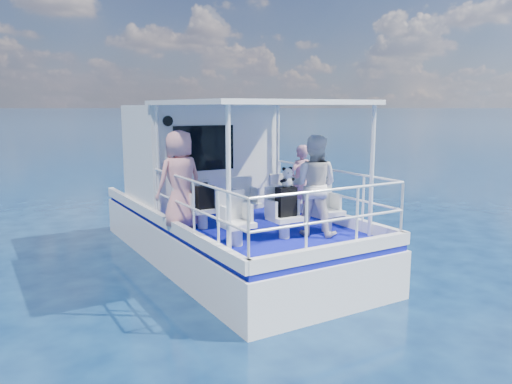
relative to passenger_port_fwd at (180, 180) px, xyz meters
The scene contains 20 objects.
ground 2.21m from the passenger_port_fwd, 16.58° to the right, with size 2000.00×2000.00×0.00m, color #081B3B.
hull 2.27m from the passenger_port_fwd, 26.67° to the left, with size 3.00×7.00×1.60m, color white.
deck 1.68m from the passenger_port_fwd, 26.67° to the left, with size 2.90×6.90×0.10m, color #090B7C.
cabin 2.31m from the passenger_port_fwd, 57.04° to the left, with size 2.85×2.00×2.20m, color white.
canopy 1.93m from the passenger_port_fwd, 24.59° to the right, with size 3.00×3.20×0.08m, color white.
canopy_posts 1.41m from the passenger_port_fwd, 26.46° to the right, with size 2.77×2.97×2.20m.
railings 1.61m from the passenger_port_fwd, 37.15° to the right, with size 2.84×3.59×1.00m, color white, non-canonical shape.
seat_port_fwd 0.80m from the passenger_port_fwd, 26.18° to the right, with size 0.48×0.46×0.38m, color silver.
seat_center_fwd 1.44m from the passenger_port_fwd, ahead, with size 0.48×0.46×0.38m, color silver.
seat_stbd_fwd 2.27m from the passenger_port_fwd, ahead, with size 0.48×0.46×0.38m, color silver.
seat_port_aft 1.67m from the passenger_port_fwd, 76.63° to the right, with size 0.48×0.46×0.38m, color silver.
seat_center_aft 2.05m from the passenger_port_fwd, 49.66° to the right, with size 0.48×0.46×0.38m, color silver.
seat_stbd_aft 2.70m from the passenger_port_fwd, 34.40° to the right, with size 0.48×0.46×0.38m, color silver.
passenger_port_fwd is the anchor object (origin of this frame).
passenger_stbd_fwd 2.43m from the passenger_port_fwd, ahead, with size 0.52×0.34×1.43m, color #CD859A.
passenger_stbd_aft 2.36m from the passenger_port_fwd, 40.54° to the right, with size 0.83×0.65×1.71m, color white.
backpack_port 0.53m from the passenger_port_fwd, 36.00° to the right, with size 0.31×0.18×0.41m, color black.
backpack_center 1.98m from the passenger_port_fwd, 50.26° to the right, with size 0.32×0.18×0.49m, color black.
compact_camera 0.45m from the passenger_port_fwd, 34.25° to the right, with size 0.10×0.06×0.06m, color black.
panda 1.97m from the passenger_port_fwd, 49.69° to the right, with size 0.21×0.18×0.33m, color silver, non-canonical shape.
Camera 1 is at (-4.52, -7.84, 3.07)m, focal length 35.00 mm.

